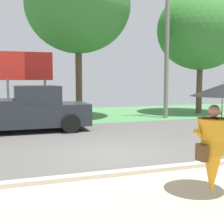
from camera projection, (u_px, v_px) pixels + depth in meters
The scene contains 7 objects.
ground_plane at pixel (87, 137), 11.81m from camera, with size 40.00×22.00×0.20m.
monk_pedestrian at pixel (216, 133), 5.65m from camera, with size 1.17×1.17×2.13m.
pickup_truck at pixel (26, 110), 12.75m from camera, with size 5.20×2.28×1.88m.
utility_pole at pixel (167, 42), 16.87m from camera, with size 1.80×0.24×7.96m.
roadside_billboard at pixel (26, 71), 15.39m from camera, with size 2.60×0.12×3.50m.
tree_left_far at pixel (78, 5), 16.57m from camera, with size 5.66×5.66×8.69m.
tree_center_back at pixel (201, 30), 19.06m from camera, with size 5.39×5.39×7.62m.
Camera 1 is at (-2.84, -8.38, 2.16)m, focal length 49.64 mm.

